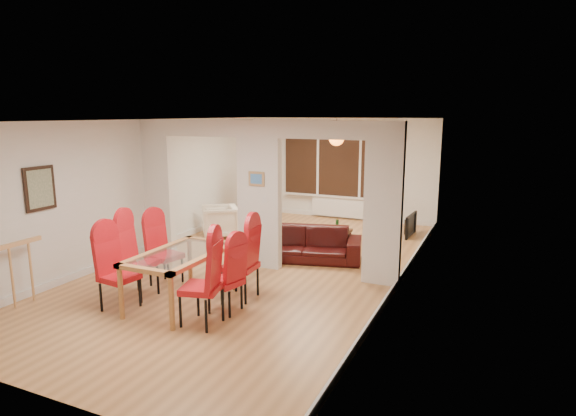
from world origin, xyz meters
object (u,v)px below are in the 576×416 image
Objects in this scene: dining_chair_ra at (201,281)px; dining_chair_rb at (225,276)px; dining_table at (182,278)px; coffee_table at (329,234)px; bowl at (329,228)px; armchair at (220,221)px; television at (407,224)px; bottle at (337,225)px; dining_chair_rc at (240,261)px; dining_chair_lc at (166,251)px; sofa at (304,244)px; dining_chair_la at (119,271)px; person at (257,190)px; dining_chair_lb at (138,259)px.

dining_chair_rb is at bearing 68.39° from dining_chair_ra.
dining_table is 1.77× the size of coffee_table.
coffee_table is at bearing 98.49° from bowl.
dining_chair_rb reaches higher than armchair.
television is 3.24× the size of bottle.
coffee_table is (0.05, 3.83, -0.47)m from dining_chair_rc.
dining_table reaches higher than bottle.
dining_chair_ra is at bearing 168.47° from television.
dining_chair_rc reaches higher than dining_table.
dining_chair_rb is 4.37m from coffee_table.
bottle is at bearing 133.71° from television.
dining_chair_lc is 5.62m from television.
sofa is 1.68m from coffee_table.
armchair is at bearing 146.75° from sofa.
coffee_table is 0.14m from bowl.
bowl is at bearing 161.45° from bottle.
dining_chair_la reaches higher than armchair.
person reaches higher than bowl.
television is (2.97, 5.39, -0.33)m from dining_chair_lb.
bowl is at bearing 80.93° from dining_chair_la.
dining_chair_rb is 4.25m from bottle.
dining_table is 0.78m from dining_chair_lb.
dining_chair_rb reaches higher than coffee_table.
dining_chair_rb reaches higher than television.
television is (2.89, 5.87, -0.31)m from dining_chair_la.
bowl is at bearing 103.26° from dining_chair_rb.
dining_chair_rb is 0.53m from dining_chair_rc.
dining_chair_lc is 4.04m from bowl.
sofa is 2.93m from person.
dining_table is 2.15× the size of armchair.
dining_table is 8.08× the size of bowl.
armchair is 3.77× the size of bowl.
dining_chair_la reaches higher than dining_chair_rb.
coffee_table is (1.47, 4.41, -0.48)m from dining_chair_lb.
dining_chair_lb reaches higher than dining_chair_lc.
bowl is at bearing 86.08° from dining_chair_rc.
coffee_table is (1.38, 4.89, -0.45)m from dining_chair_la.
dining_chair_lc is at bearing 128.64° from dining_chair_ra.
coffee_table is (-0.09, 1.66, -0.20)m from sofa.
dining_chair_ra is 3.19m from sofa.
dining_chair_lb is at bearing -108.39° from coffee_table.
bottle is at bearing 78.40° from dining_chair_la.
dining_table is 4.43m from coffee_table.
dining_chair_rc is 1.50× the size of armchair.
dining_chair_lc is 3.08m from armchair.
person is at bearing 103.38° from dining_chair_la.
coffee_table is at bearing 126.53° from television.
person is at bearing 109.55° from dining_chair_lc.
person is (-1.92, 5.17, 0.31)m from dining_chair_ra.
television is (1.56, 5.82, -0.34)m from dining_chair_ra.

